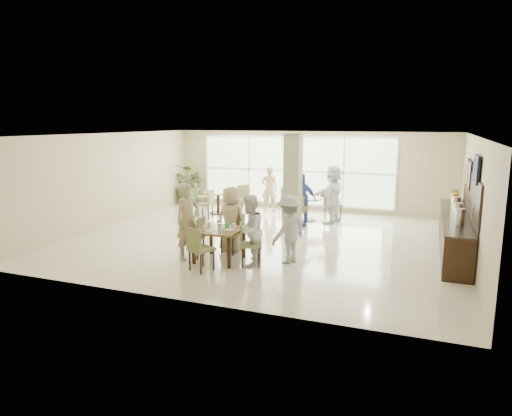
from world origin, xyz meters
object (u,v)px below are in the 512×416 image
(teen_right, at_px, (250,230))
(adult_a, at_px, (301,200))
(buffet_counter, at_px, (456,230))
(teen_far, at_px, (231,219))
(main_table, at_px, (219,232))
(round_table_right, at_px, (306,203))
(round_table_left, at_px, (218,197))
(adult_b, at_px, (333,194))
(adult_standing, at_px, (270,189))
(teen_standing, at_px, (289,229))
(teen_left, at_px, (188,221))
(potted_plant, at_px, (190,184))

(teen_right, relative_size, adult_a, 0.97)
(buffet_counter, distance_m, teen_far, 5.42)
(main_table, xyz_separation_m, round_table_right, (0.73, 4.92, -0.10))
(round_table_left, xyz_separation_m, adult_b, (4.00, -0.07, 0.35))
(adult_standing, bearing_deg, adult_b, 140.66)
(teen_standing, xyz_separation_m, adult_b, (0.07, 4.44, 0.14))
(round_table_right, bearing_deg, adult_b, -3.16)
(teen_left, bearing_deg, buffet_counter, -40.07)
(main_table, bearing_deg, teen_right, -2.18)
(adult_b, height_order, adult_standing, adult_b)
(buffet_counter, distance_m, potted_plant, 9.89)
(potted_plant, distance_m, teen_standing, 8.09)
(buffet_counter, relative_size, teen_right, 2.99)
(buffet_counter, distance_m, teen_standing, 4.16)
(main_table, distance_m, teen_standing, 1.58)
(adult_a, bearing_deg, adult_b, 43.48)
(teen_far, height_order, adult_b, adult_b)
(main_table, xyz_separation_m, adult_standing, (-0.86, 5.89, 0.13))
(adult_a, bearing_deg, buffet_counter, -18.61)
(round_table_left, distance_m, teen_far, 4.74)
(teen_right, bearing_deg, teen_left, -92.17)
(buffet_counter, relative_size, potted_plant, 3.04)
(main_table, distance_m, teen_left, 0.78)
(round_table_right, distance_m, teen_standing, 4.56)
(adult_a, bearing_deg, teen_right, -89.73)
(main_table, height_order, buffet_counter, buffet_counter)
(teen_right, xyz_separation_m, adult_a, (0.01, 4.14, 0.02))
(adult_b, bearing_deg, round_table_left, -77.60)
(adult_standing, bearing_deg, buffet_counter, 134.26)
(main_table, relative_size, teen_far, 0.64)
(teen_far, height_order, adult_standing, teen_far)
(main_table, xyz_separation_m, teen_far, (-0.07, 0.83, 0.14))
(adult_b, bearing_deg, main_table, -4.64)
(round_table_right, xyz_separation_m, teen_far, (-0.80, -4.10, 0.23))
(potted_plant, relative_size, teen_left, 0.87)
(round_table_right, height_order, teen_left, teen_left)
(round_table_left, distance_m, adult_standing, 1.83)
(main_table, relative_size, adult_a, 0.63)
(teen_left, height_order, adult_b, adult_b)
(teen_right, xyz_separation_m, adult_standing, (-1.62, 5.92, 0.01))
(main_table, bearing_deg, round_table_left, 116.02)
(round_table_right, relative_size, teen_right, 0.69)
(teen_left, bearing_deg, adult_standing, 25.66)
(main_table, distance_m, adult_b, 5.13)
(teen_left, bearing_deg, teen_right, -62.35)
(teen_right, distance_m, adult_standing, 6.13)
(potted_plant, xyz_separation_m, teen_right, (4.95, -6.20, 0.01))
(main_table, bearing_deg, potted_plant, 124.22)
(buffet_counter, xyz_separation_m, adult_standing, (-5.90, 3.25, 0.25))
(round_table_right, distance_m, teen_right, 4.96)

